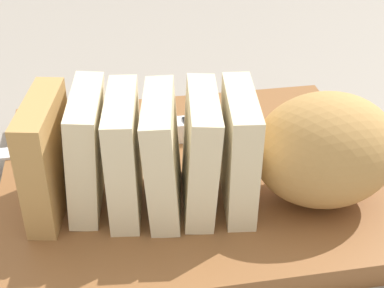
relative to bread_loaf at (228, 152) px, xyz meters
name	(u,v)px	position (x,y,z in m)	size (l,w,h in m)	color
ground_plane	(192,189)	(0.02, -0.05, -0.08)	(3.00, 3.00, 0.00)	gray
cutting_board	(192,179)	(0.02, -0.05, -0.07)	(0.38, 0.31, 0.03)	brown
bread_loaf	(228,152)	(0.00, 0.00, 0.00)	(0.33, 0.13, 0.11)	tan
bread_knife	(175,131)	(0.03, -0.11, -0.04)	(0.29, 0.03, 0.02)	silver
crumb_near_knife	(147,188)	(0.07, -0.03, -0.05)	(0.01, 0.01, 0.01)	tan
crumb_near_loaf	(228,156)	(-0.02, -0.07, -0.05)	(0.01, 0.01, 0.01)	tan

